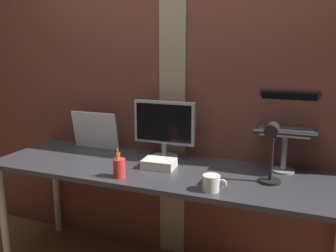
{
  "coord_description": "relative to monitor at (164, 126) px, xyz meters",
  "views": [
    {
      "loc": [
        0.85,
        -1.93,
        1.51
      ],
      "look_at": [
        0.05,
        0.13,
        1.02
      ],
      "focal_mm": 38.14,
      "sensor_mm": 36.0,
      "label": 1
    }
  ],
  "objects": [
    {
      "name": "whiteboard_panel",
      "position": [
        -0.56,
        0.02,
        -0.09
      ],
      "size": [
        0.37,
        0.06,
        0.28
      ],
      "primitive_type": "cube",
      "rotation": [
        0.15,
        0.0,
        0.0
      ],
      "color": "white",
      "rests_on": "desk"
    },
    {
      "name": "desk_lamp",
      "position": [
        0.72,
        -0.27,
        -0.0
      ],
      "size": [
        0.12,
        0.2,
        0.36
      ],
      "color": "black",
      "rests_on": "desk"
    },
    {
      "name": "monitor",
      "position": [
        0.0,
        0.0,
        0.0
      ],
      "size": [
        0.43,
        0.18,
        0.39
      ],
      "color": "#ADB2B7",
      "rests_on": "desk"
    },
    {
      "name": "desk",
      "position": [
        0.07,
        -0.21,
        -0.29
      ],
      "size": [
        2.24,
        0.67,
        0.77
      ],
      "color": "#333338",
      "rests_on": "ground_plane"
    },
    {
      "name": "pen_cup",
      "position": [
        -0.1,
        -0.45,
        -0.17
      ],
      "size": [
        0.07,
        0.07,
        0.18
      ],
      "color": "red",
      "rests_on": "desk"
    },
    {
      "name": "paper_clutter_stack",
      "position": [
        0.05,
        -0.21,
        -0.2
      ],
      "size": [
        0.21,
        0.15,
        0.06
      ],
      "primitive_type": "cube",
      "rotation": [
        0.0,
        0.0,
        0.05
      ],
      "color": "silver",
      "rests_on": "desk"
    },
    {
      "name": "brick_wall_back",
      "position": [
        0.03,
        0.18,
        0.33
      ],
      "size": [
        3.34,
        0.16,
        2.65
      ],
      "color": "brown",
      "rests_on": "ground_plane"
    },
    {
      "name": "laptop_stand",
      "position": [
        0.78,
        0.0,
        -0.06
      ],
      "size": [
        0.28,
        0.22,
        0.25
      ],
      "color": "gray",
      "rests_on": "desk"
    },
    {
      "name": "coffee_mug",
      "position": [
        0.45,
        -0.45,
        -0.18
      ],
      "size": [
        0.13,
        0.09,
        0.09
      ],
      "color": "silver",
      "rests_on": "desk"
    },
    {
      "name": "laptop",
      "position": [
        0.78,
        0.08,
        0.09
      ],
      "size": [
        0.35,
        0.29,
        0.23
      ],
      "color": "black",
      "rests_on": "laptop_stand"
    }
  ]
}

